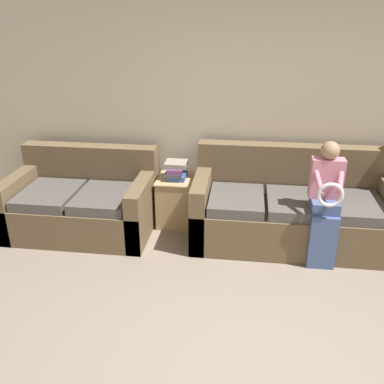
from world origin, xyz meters
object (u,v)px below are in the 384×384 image
object	(u,v)px
couch_side	(83,203)
side_shelf	(177,200)
couch_main	(292,211)
child_left_seated	(326,199)
book_stack	(176,170)

from	to	relation	value
couch_side	side_shelf	size ratio (longest dim) A/B	2.80
couch_side	side_shelf	distance (m)	1.07
couch_main	child_left_seated	bearing A→B (deg)	-58.49
book_stack	side_shelf	bearing A→B (deg)	140.40
child_left_seated	book_stack	distance (m)	1.69
child_left_seated	side_shelf	distance (m)	1.74
side_shelf	book_stack	bearing A→B (deg)	-39.60
couch_side	side_shelf	bearing A→B (deg)	15.70
couch_side	book_stack	xyz separation A→B (m)	(1.04, 0.29, 0.35)
child_left_seated	side_shelf	size ratio (longest dim) A/B	2.17
couch_main	book_stack	size ratio (longest dim) A/B	6.96
couch_main	child_left_seated	world-z (taller)	child_left_seated
couch_side	child_left_seated	xyz separation A→B (m)	(2.60, -0.36, 0.36)
side_shelf	couch_side	bearing A→B (deg)	-164.30
side_shelf	book_stack	xyz separation A→B (m)	(0.00, -0.00, 0.38)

